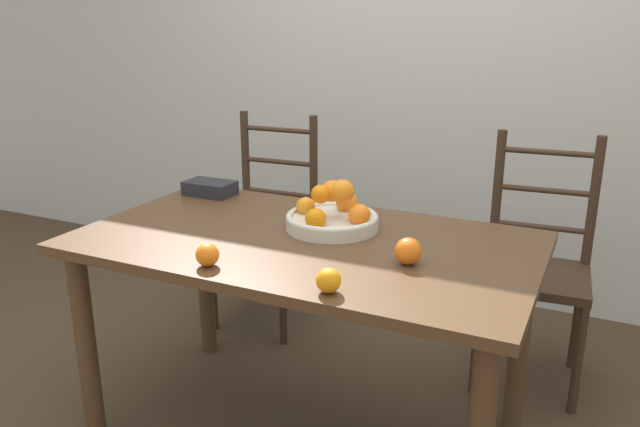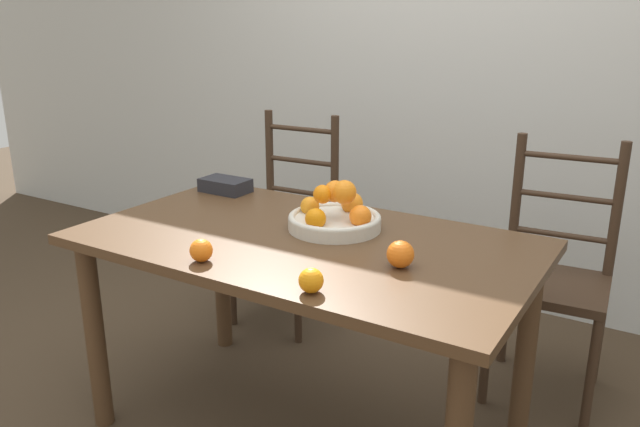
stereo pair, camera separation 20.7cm
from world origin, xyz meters
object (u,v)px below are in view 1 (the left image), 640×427
(orange_loose_1, at_px, (207,255))
(orange_loose_0, at_px, (408,251))
(chair_right, at_px, (535,271))
(orange_loose_2, at_px, (329,280))
(chair_left, at_px, (268,229))
(fruit_bowl, at_px, (333,215))
(book_stack, at_px, (210,188))

(orange_loose_1, bearing_deg, orange_loose_0, 27.03)
(orange_loose_0, xyz_separation_m, chair_right, (0.29, 0.84, -0.33))
(orange_loose_2, bearing_deg, orange_loose_0, 65.82)
(chair_left, bearing_deg, fruit_bowl, -47.28)
(orange_loose_1, bearing_deg, fruit_bowl, 67.83)
(chair_left, distance_m, chair_right, 1.27)
(fruit_bowl, relative_size, orange_loose_1, 4.60)
(fruit_bowl, bearing_deg, chair_left, 135.15)
(orange_loose_1, xyz_separation_m, orange_loose_2, (0.40, -0.02, -0.00))
(chair_right, bearing_deg, orange_loose_2, -114.75)
(fruit_bowl, relative_size, chair_left, 0.31)
(orange_loose_2, height_order, chair_left, chair_left)
(fruit_bowl, relative_size, orange_loose_0, 3.94)
(chair_left, height_order, chair_right, same)
(orange_loose_2, bearing_deg, fruit_bowl, 113.15)
(fruit_bowl, height_order, chair_right, chair_right)
(orange_loose_1, distance_m, book_stack, 0.80)
(fruit_bowl, relative_size, orange_loose_2, 4.72)
(orange_loose_1, xyz_separation_m, book_stack, (-0.45, 0.66, -0.01))
(orange_loose_1, relative_size, orange_loose_2, 1.03)
(orange_loose_1, xyz_separation_m, chair_left, (-0.45, 1.11, -0.32))
(fruit_bowl, bearing_deg, orange_loose_0, -30.84)
(orange_loose_0, bearing_deg, orange_loose_1, -152.97)
(book_stack, bearing_deg, chair_left, 89.19)
(orange_loose_0, relative_size, chair_left, 0.08)
(chair_right, bearing_deg, orange_loose_0, -113.41)
(fruit_bowl, distance_m, book_stack, 0.67)
(orange_loose_2, bearing_deg, book_stack, 141.79)
(orange_loose_1, relative_size, book_stack, 0.34)
(orange_loose_2, bearing_deg, orange_loose_1, 177.65)
(chair_right, relative_size, book_stack, 5.04)
(fruit_bowl, bearing_deg, orange_loose_1, -112.17)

